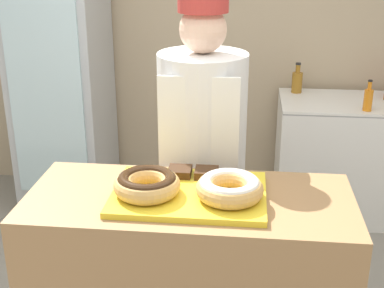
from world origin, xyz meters
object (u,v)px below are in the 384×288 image
brownie_back_left (180,172)px  beverage_fridge (62,85)px  baker_person (203,163)px  bottle_amber_b (297,81)px  donut_chocolate_glaze (147,183)px  donut_light_glaze (230,187)px  serving_tray (189,194)px  brownie_back_right (206,173)px  bottle_orange (368,99)px  chest_freezer (339,157)px

brownie_back_left → beverage_fridge: size_ratio=0.05×
baker_person → bottle_amber_b: baker_person is taller
donut_chocolate_glaze → donut_light_glaze: (0.31, 0.00, 0.00)m
donut_chocolate_glaze → beverage_fridge: size_ratio=0.14×
serving_tray → baker_person: bearing=89.5°
beverage_fridge → bottle_amber_b: 1.67m
serving_tray → beverage_fridge: size_ratio=0.33×
donut_light_glaze → brownie_back_right: bearing=118.8°
beverage_fridge → bottle_orange: 2.09m
brownie_back_left → baker_person: 0.43m
brownie_back_left → beverage_fridge: bearing=123.3°
beverage_fridge → bottle_orange: bearing=-5.6°
brownie_back_right → donut_chocolate_glaze: bearing=-138.8°
baker_person → bottle_orange: size_ratio=8.14×
donut_chocolate_glaze → beverage_fridge: 2.03m
baker_person → chest_freezer: size_ratio=1.88×
chest_freezer → donut_light_glaze: bearing=-111.8°
donut_chocolate_glaze → beverage_fridge: bearing=118.1°
donut_chocolate_glaze → beverage_fridge: (-0.95, 1.79, -0.11)m
donut_light_glaze → bottle_amber_b: (0.40, 1.97, -0.09)m
brownie_back_left → baker_person: (0.06, 0.40, -0.13)m
serving_tray → chest_freezer: size_ratio=0.67×
beverage_fridge → chest_freezer: (1.98, 0.01, -0.48)m
serving_tray → brownie_back_left: 0.16m
bottle_amber_b → brownie_back_right: bearing=-105.7°
baker_person → brownie_back_right: bearing=-82.9°
donut_chocolate_glaze → chest_freezer: size_ratio=0.29×
brownie_back_left → baker_person: baker_person is taller
chest_freezer → baker_person: bearing=-125.8°
serving_tray → brownie_back_left: size_ratio=6.24×
serving_tray → donut_chocolate_glaze: size_ratio=2.31×
brownie_back_left → chest_freezer: bearing=60.0°
brownie_back_right → bottle_orange: size_ratio=0.47×
brownie_back_left → donut_light_glaze: bearing=-41.2°
donut_light_glaze → brownie_back_right: (-0.10, 0.18, -0.03)m
serving_tray → baker_person: 0.56m
serving_tray → baker_person: baker_person is taller
donut_light_glaze → brownie_back_left: donut_light_glaze is taller
donut_light_glaze → chest_freezer: bearing=68.2°
bottle_amber_b → baker_person: bearing=-111.8°
serving_tray → beverage_fridge: (-1.11, 1.74, -0.06)m
baker_person → bottle_orange: bearing=45.7°
bottle_orange → bottle_amber_b: (-0.42, 0.39, 0.00)m
baker_person → beverage_fridge: 1.63m
beverage_fridge → bottle_orange: size_ratio=8.92×
baker_person → serving_tray: bearing=-90.5°
bottle_orange → bottle_amber_b: bearing=137.2°
serving_tray → chest_freezer: bearing=63.5°
bottle_orange → brownie_back_left: bearing=-126.4°
serving_tray → chest_freezer: serving_tray is taller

